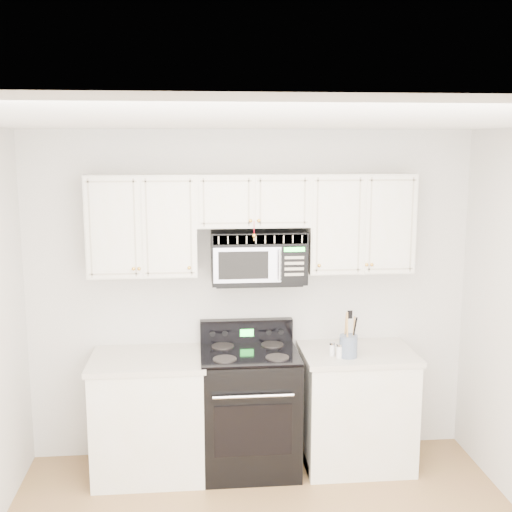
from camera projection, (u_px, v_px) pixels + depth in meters
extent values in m
cube|color=silver|center=(281.00, 121.00, 3.16)|extent=(3.50, 3.50, 0.01)
cube|color=silver|center=(251.00, 295.00, 5.10)|extent=(3.50, 0.01, 2.60)
cube|color=beige|center=(150.00, 417.00, 4.87)|extent=(0.82, 0.63, 0.88)
cube|color=beige|center=(148.00, 360.00, 4.79)|extent=(0.86, 0.65, 0.04)
cube|color=black|center=(151.00, 463.00, 4.97)|extent=(0.82, 0.55, 0.10)
cube|color=beige|center=(356.00, 409.00, 5.02)|extent=(0.82, 0.63, 0.88)
cube|color=beige|center=(358.00, 353.00, 4.94)|extent=(0.86, 0.65, 0.04)
cube|color=black|center=(353.00, 453.00, 5.12)|extent=(0.82, 0.55, 0.10)
cube|color=black|center=(249.00, 411.00, 4.93)|extent=(0.74, 0.63, 0.92)
cube|color=black|center=(253.00, 431.00, 4.62)|extent=(0.56, 0.01, 0.39)
cylinder|color=silver|center=(253.00, 396.00, 4.55)|extent=(0.58, 0.02, 0.02)
cube|color=black|center=(249.00, 353.00, 4.85)|extent=(0.74, 0.63, 0.02)
cube|color=black|center=(246.00, 331.00, 5.11)|extent=(0.74, 0.08, 0.19)
cube|color=#25D838|center=(247.00, 333.00, 5.06)|extent=(0.11, 0.00, 0.06)
cube|color=beige|center=(143.00, 225.00, 4.76)|extent=(0.80, 0.33, 0.75)
cube|color=beige|center=(359.00, 223.00, 4.91)|extent=(0.80, 0.33, 0.75)
cube|color=beige|center=(252.00, 200.00, 4.81)|extent=(0.84, 0.33, 0.39)
sphere|color=gold|center=(139.00, 269.00, 4.63)|extent=(0.03, 0.03, 0.03)
sphere|color=gold|center=(189.00, 268.00, 4.66)|extent=(0.03, 0.03, 0.03)
sphere|color=gold|center=(319.00, 266.00, 4.75)|extent=(0.03, 0.03, 0.03)
sphere|color=gold|center=(367.00, 265.00, 4.78)|extent=(0.03, 0.03, 0.03)
sphere|color=gold|center=(251.00, 221.00, 4.64)|extent=(0.03, 0.03, 0.03)
sphere|color=gold|center=(259.00, 221.00, 4.65)|extent=(0.03, 0.03, 0.03)
cylinder|color=#C30012|center=(254.00, 228.00, 4.66)|extent=(0.01, 0.00, 0.10)
sphere|color=gold|center=(254.00, 236.00, 4.67)|extent=(0.03, 0.03, 0.03)
cube|color=black|center=(258.00, 256.00, 4.87)|extent=(0.71, 0.36, 0.39)
cube|color=#A79F8F|center=(260.00, 239.00, 4.68)|extent=(0.69, 0.01, 0.07)
cube|color=#9191A1|center=(247.00, 265.00, 4.69)|extent=(0.50, 0.01, 0.26)
cube|color=black|center=(243.00, 265.00, 4.68)|extent=(0.37, 0.01, 0.21)
cube|color=black|center=(294.00, 264.00, 4.72)|extent=(0.19, 0.01, 0.26)
cube|color=#25D838|center=(294.00, 249.00, 4.70)|extent=(0.15, 0.00, 0.03)
cylinder|color=silver|center=(280.00, 266.00, 4.68)|extent=(0.02, 0.02, 0.22)
cylinder|color=#4E5C6B|center=(348.00, 346.00, 4.77)|extent=(0.13, 0.13, 0.17)
cylinder|color=#AE8349|center=(353.00, 335.00, 4.76)|extent=(0.01, 0.01, 0.29)
cylinder|color=black|center=(345.00, 333.00, 4.79)|extent=(0.01, 0.01, 0.31)
cylinder|color=#AE8349|center=(347.00, 334.00, 4.72)|extent=(0.01, 0.01, 0.33)
cylinder|color=black|center=(353.00, 335.00, 4.76)|extent=(0.01, 0.01, 0.29)
cylinder|color=#AE8349|center=(345.00, 333.00, 4.79)|extent=(0.01, 0.01, 0.31)
cylinder|color=silver|center=(332.00, 350.00, 4.81)|extent=(0.04, 0.04, 0.09)
cylinder|color=silver|center=(332.00, 344.00, 4.80)|extent=(0.04, 0.04, 0.02)
cylinder|color=silver|center=(339.00, 352.00, 4.75)|extent=(0.04, 0.04, 0.09)
cylinder|color=silver|center=(339.00, 345.00, 4.74)|extent=(0.05, 0.05, 0.02)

